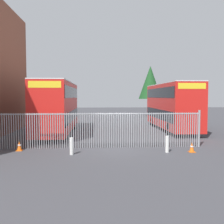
{
  "coord_description": "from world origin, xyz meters",
  "views": [
    {
      "loc": [
        -1.14,
        -15.88,
        3.22
      ],
      "look_at": [
        0.0,
        4.0,
        2.0
      ],
      "focal_mm": 41.07,
      "sensor_mm": 36.0,
      "label": 1
    }
  ],
  "objects_px": {
    "bollard_center_front": "(167,144)",
    "traffic_cone_by_gate": "(19,146)",
    "double_decker_bus_near_gate": "(58,106)",
    "bollard_near_left": "(72,146)",
    "traffic_cone_mid_forecourt": "(192,147)",
    "double_decker_bus_behind_fence_left": "(171,105)"
  },
  "relations": [
    {
      "from": "bollard_center_front",
      "to": "traffic_cone_mid_forecourt",
      "type": "height_order",
      "value": "bollard_center_front"
    },
    {
      "from": "double_decker_bus_behind_fence_left",
      "to": "traffic_cone_mid_forecourt",
      "type": "relative_size",
      "value": 18.32
    },
    {
      "from": "double_decker_bus_near_gate",
      "to": "traffic_cone_mid_forecourt",
      "type": "height_order",
      "value": "double_decker_bus_near_gate"
    },
    {
      "from": "bollard_center_front",
      "to": "traffic_cone_by_gate",
      "type": "xyz_separation_m",
      "value": [
        -8.62,
        0.93,
        -0.19
      ]
    },
    {
      "from": "bollard_center_front",
      "to": "traffic_cone_by_gate",
      "type": "relative_size",
      "value": 1.61
    },
    {
      "from": "bollard_center_front",
      "to": "traffic_cone_by_gate",
      "type": "bearing_deg",
      "value": 173.86
    },
    {
      "from": "double_decker_bus_near_gate",
      "to": "bollard_center_front",
      "type": "bearing_deg",
      "value": -47.07
    },
    {
      "from": "bollard_center_front",
      "to": "traffic_cone_mid_forecourt",
      "type": "bearing_deg",
      "value": -1.63
    },
    {
      "from": "double_decker_bus_near_gate",
      "to": "bollard_near_left",
      "type": "relative_size",
      "value": 11.38
    },
    {
      "from": "traffic_cone_by_gate",
      "to": "bollard_near_left",
      "type": "bearing_deg",
      "value": -20.63
    },
    {
      "from": "traffic_cone_mid_forecourt",
      "to": "traffic_cone_by_gate",
      "type": "bearing_deg",
      "value": 174.5
    },
    {
      "from": "bollard_center_front",
      "to": "double_decker_bus_behind_fence_left",
      "type": "bearing_deg",
      "value": 72.67
    },
    {
      "from": "bollard_near_left",
      "to": "traffic_cone_mid_forecourt",
      "type": "distance_m",
      "value": 6.87
    },
    {
      "from": "bollard_near_left",
      "to": "traffic_cone_by_gate",
      "type": "xyz_separation_m",
      "value": [
        -3.19,
        1.2,
        -0.19
      ]
    },
    {
      "from": "traffic_cone_by_gate",
      "to": "traffic_cone_mid_forecourt",
      "type": "xyz_separation_m",
      "value": [
        10.05,
        -0.97,
        0.0
      ]
    },
    {
      "from": "bollard_center_front",
      "to": "double_decker_bus_near_gate",
      "type": "bearing_deg",
      "value": 132.93
    },
    {
      "from": "bollard_center_front",
      "to": "traffic_cone_by_gate",
      "type": "height_order",
      "value": "bollard_center_front"
    },
    {
      "from": "bollard_near_left",
      "to": "traffic_cone_by_gate",
      "type": "height_order",
      "value": "bollard_near_left"
    },
    {
      "from": "bollard_near_left",
      "to": "double_decker_bus_near_gate",
      "type": "bearing_deg",
      "value": 103.55
    },
    {
      "from": "bollard_near_left",
      "to": "bollard_center_front",
      "type": "relative_size",
      "value": 1.0
    },
    {
      "from": "double_decker_bus_near_gate",
      "to": "double_decker_bus_behind_fence_left",
      "type": "bearing_deg",
      "value": 10.32
    },
    {
      "from": "bollard_center_front",
      "to": "traffic_cone_by_gate",
      "type": "distance_m",
      "value": 8.67
    }
  ]
}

